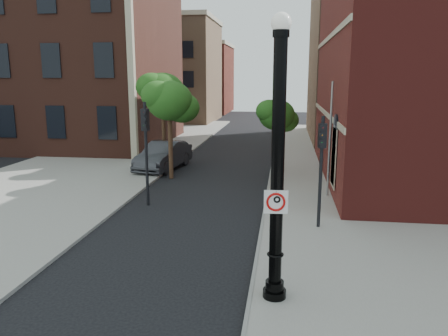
# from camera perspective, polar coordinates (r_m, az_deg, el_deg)

# --- Properties ---
(ground) EXTENTS (120.00, 120.00, 0.00)m
(ground) POSITION_cam_1_polar(r_m,az_deg,el_deg) (12.00, -6.61, -15.33)
(ground) COLOR black
(ground) RESTS_ON ground
(sidewalk_right) EXTENTS (8.00, 60.00, 0.12)m
(sidewalk_right) POSITION_cam_1_polar(r_m,az_deg,el_deg) (21.26, 16.44, -3.40)
(sidewalk_right) COLOR gray
(sidewalk_right) RESTS_ON ground
(sidewalk_left) EXTENTS (10.00, 50.00, 0.12)m
(sidewalk_left) POSITION_cam_1_polar(r_m,az_deg,el_deg) (31.15, -14.37, 1.46)
(sidewalk_left) COLOR gray
(sidewalk_left) RESTS_ON ground
(curb_edge) EXTENTS (0.10, 60.00, 0.14)m
(curb_edge) POSITION_cam_1_polar(r_m,az_deg,el_deg) (21.03, 5.73, -3.10)
(curb_edge) COLOR gray
(curb_edge) RESTS_ON ground
(victorian_building) EXTENTS (18.60, 14.60, 17.95)m
(victorian_building) POSITION_cam_1_polar(r_m,az_deg,el_deg) (39.24, -21.48, 15.83)
(victorian_building) COLOR #53291E
(victorian_building) RESTS_ON ground
(bg_building_tan_a) EXTENTS (12.00, 12.00, 12.00)m
(bg_building_tan_a) POSITION_cam_1_polar(r_m,az_deg,el_deg) (56.30, -7.38, 12.27)
(bg_building_tan_a) COLOR #946E50
(bg_building_tan_a) RESTS_ON ground
(bg_building_red) EXTENTS (12.00, 12.00, 10.00)m
(bg_building_red) POSITION_cam_1_polar(r_m,az_deg,el_deg) (69.90, -4.28, 11.41)
(bg_building_red) COLOR maroon
(bg_building_red) RESTS_ON ground
(bg_building_tan_b) EXTENTS (22.00, 14.00, 14.00)m
(bg_building_tan_b) POSITION_cam_1_polar(r_m,az_deg,el_deg) (42.45, 26.85, 12.66)
(bg_building_tan_b) COLOR #946E50
(bg_building_tan_b) RESTS_ON ground
(lamppost) EXTENTS (0.58, 0.58, 6.84)m
(lamppost) POSITION_cam_1_polar(r_m,az_deg,el_deg) (10.27, 6.98, -1.22)
(lamppost) COLOR black
(lamppost) RESTS_ON ground
(no_parking_sign) EXTENTS (0.56, 0.09, 0.56)m
(no_parking_sign) POSITION_cam_1_polar(r_m,az_deg,el_deg) (10.24, 6.81, -4.40)
(no_parking_sign) COLOR white
(no_parking_sign) RESTS_ON ground
(parked_car) EXTENTS (2.51, 5.27, 1.67)m
(parked_car) POSITION_cam_1_polar(r_m,az_deg,el_deg) (26.41, -7.89, 1.61)
(parked_car) COLOR #303136
(parked_car) RESTS_ON ground
(traffic_signal_left) EXTENTS (0.31, 0.38, 4.45)m
(traffic_signal_left) POSITION_cam_1_polar(r_m,az_deg,el_deg) (18.68, -10.20, 4.05)
(traffic_signal_left) COLOR black
(traffic_signal_left) RESTS_ON ground
(traffic_signal_right) EXTENTS (0.30, 0.36, 4.14)m
(traffic_signal_right) POSITION_cam_1_polar(r_m,az_deg,el_deg) (15.72, 12.61, 1.75)
(traffic_signal_right) COLOR black
(traffic_signal_right) RESTS_ON ground
(utility_pole) EXTENTS (0.11, 0.11, 5.28)m
(utility_pole) POSITION_cam_1_polar(r_m,az_deg,el_deg) (20.20, 13.66, 3.45)
(utility_pole) COLOR #999999
(utility_pole) RESTS_ON ground
(street_tree_a) EXTENTS (2.93, 2.65, 5.28)m
(street_tree_a) POSITION_cam_1_polar(r_m,az_deg,el_deg) (23.61, -7.03, 8.59)
(street_tree_a) COLOR #372716
(street_tree_a) RESTS_ON ground
(street_tree_b) EXTENTS (3.17, 2.87, 5.71)m
(street_tree_b) POSITION_cam_1_polar(r_m,az_deg,el_deg) (27.21, -7.91, 9.71)
(street_tree_b) COLOR #372716
(street_tree_b) RESTS_ON ground
(street_tree_c) EXTENTS (2.37, 2.14, 4.26)m
(street_tree_c) POSITION_cam_1_polar(r_m,az_deg,el_deg) (24.38, 6.96, 6.77)
(street_tree_c) COLOR #372716
(street_tree_c) RESTS_ON ground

